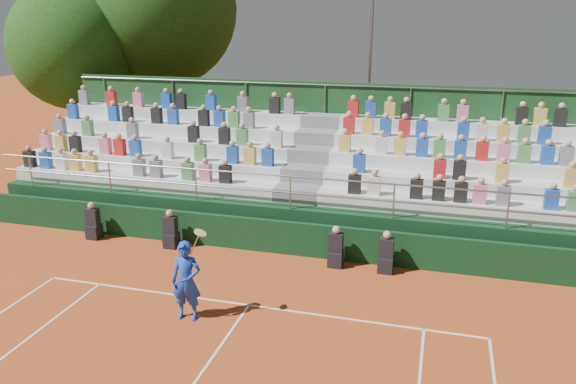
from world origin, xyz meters
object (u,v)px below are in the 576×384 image
(tennis_player, at_px, (186,281))
(tree_east, at_px, (159,9))
(floodlight_mast, at_px, (370,65))
(tree_west, at_px, (74,47))

(tennis_player, height_order, tree_east, tree_east)
(tennis_player, distance_m, floodlight_mast, 14.97)
(tree_west, distance_m, tree_east, 4.27)
(tennis_player, relative_size, floodlight_mast, 0.28)
(tree_west, height_order, tree_east, tree_east)
(tennis_player, bearing_deg, tree_west, 132.41)
(tennis_player, bearing_deg, floodlight_mast, 81.84)
(tree_west, xyz_separation_m, tree_east, (2.93, 2.65, 1.63))
(tree_west, relative_size, tree_east, 0.77)
(tennis_player, distance_m, tree_west, 16.72)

